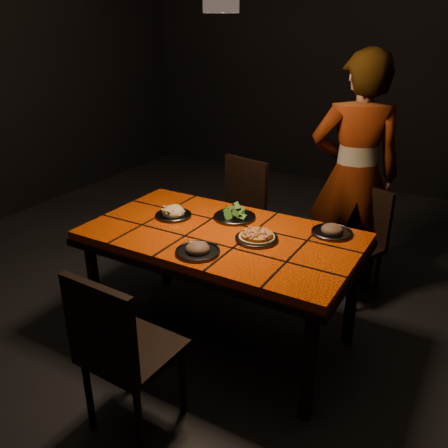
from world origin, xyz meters
The scene contains 11 objects.
room_shell centered at (0.00, 0.00, 1.50)m, with size 6.04×7.04×3.08m.
dining_table centered at (0.00, 0.00, 0.67)m, with size 1.62×0.92×0.75m.
chair_near centered at (-0.02, -0.90, 0.51)m, with size 0.42×0.42×0.90m.
chair_far_left centered at (-0.37, 0.87, 0.53)m, with size 0.50×0.50×0.92m.
chair_far_right centered at (0.58, 0.96, 0.47)m, with size 0.49×0.49×0.83m.
diner centered at (0.47, 1.08, 0.88)m, with size 0.64×0.42×1.76m, color brown.
plate_pizza centered at (0.23, 0.01, 0.77)m, with size 0.25×0.25×0.04m.
plate_pasta centered at (-0.39, 0.06, 0.77)m, with size 0.23×0.23×0.08m.
plate_salad centered at (-0.04, 0.23, 0.78)m, with size 0.27×0.27×0.07m.
plate_mushroom_a centered at (0.02, -0.30, 0.77)m, with size 0.24×0.24×0.08m.
plate_mushroom_b centered at (0.57, 0.31, 0.77)m, with size 0.24×0.24×0.08m.
Camera 1 is at (1.30, -2.20, 1.91)m, focal length 38.00 mm.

